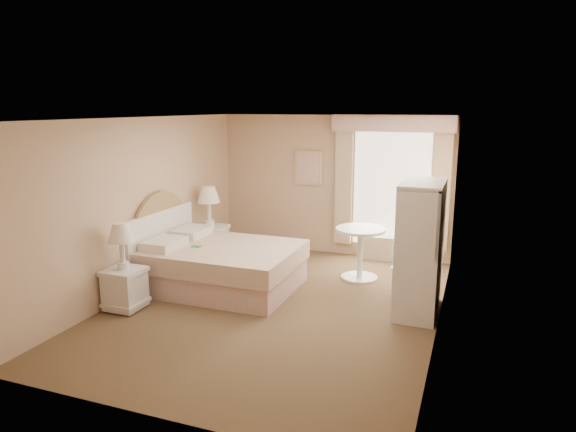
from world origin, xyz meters
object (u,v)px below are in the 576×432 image
at_px(bed, 216,264).
at_px(round_table, 360,245).
at_px(nightstand_far, 210,234).
at_px(cafe_chair, 405,264).
at_px(armoire, 420,259).
at_px(nightstand_near, 124,278).

bearing_deg(bed, round_table, 30.20).
distance_m(nightstand_far, round_table, 2.64).
distance_m(cafe_chair, armoire, 0.57).
distance_m(nightstand_near, cafe_chair, 3.84).
height_order(nightstand_far, round_table, nightstand_far).
distance_m(nightstand_near, round_table, 3.51).
bearing_deg(nightstand_far, bed, -57.23).
xyz_separation_m(cafe_chair, armoire, (0.24, -0.47, 0.23)).
relative_size(bed, round_table, 2.66).
height_order(nightstand_far, cafe_chair, nightstand_far).
xyz_separation_m(nightstand_far, armoire, (3.65, -1.03, 0.22)).
xyz_separation_m(nightstand_near, cafe_chair, (3.41, 1.75, 0.05)).
height_order(bed, cafe_chair, bed).
height_order(nightstand_near, round_table, nightstand_near).
distance_m(nightstand_far, cafe_chair, 3.46).
height_order(bed, armoire, armoire).
xyz_separation_m(nightstand_near, round_table, (2.64, 2.31, 0.10)).
height_order(nightstand_far, armoire, armoire).
distance_m(bed, nightstand_near, 1.40).
height_order(bed, round_table, bed).
xyz_separation_m(bed, armoire, (2.93, 0.09, 0.36)).
relative_size(nightstand_far, armoire, 0.75).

